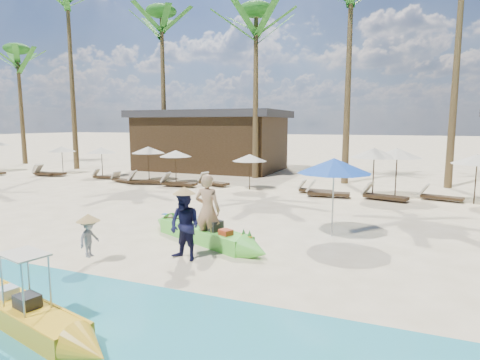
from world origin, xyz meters
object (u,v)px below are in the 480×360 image
at_px(green_canoe, 204,233).
at_px(tourist, 208,210).
at_px(blue_umbrella, 334,166).
at_px(yellow_canoe, 23,313).

xyz_separation_m(green_canoe, tourist, (0.28, -0.28, 0.76)).
bearing_deg(green_canoe, tourist, -20.61).
relative_size(tourist, blue_umbrella, 0.85).
bearing_deg(green_canoe, blue_umbrella, 54.63).
height_order(yellow_canoe, tourist, tourist).
height_order(green_canoe, tourist, tourist).
relative_size(green_canoe, tourist, 2.56).
relative_size(yellow_canoe, tourist, 2.44).
bearing_deg(blue_umbrella, green_canoe, -149.94).
height_order(yellow_canoe, blue_umbrella, blue_umbrella).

